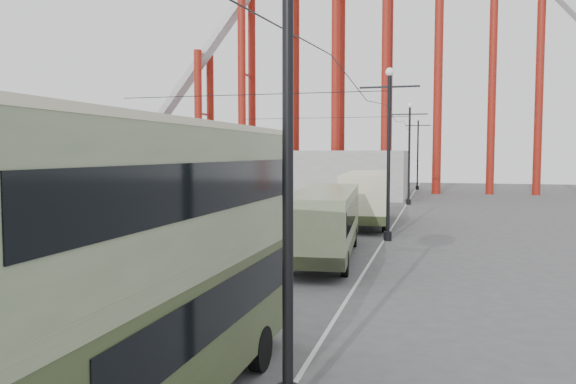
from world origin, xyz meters
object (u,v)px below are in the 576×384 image
(double_decker_bus, at_px, (148,257))
(single_decker_green, at_px, (325,220))
(single_decker_cream, at_px, (367,195))
(pedestrian, at_px, (153,272))

(double_decker_bus, bearing_deg, single_decker_green, 90.70)
(single_decker_cream, bearing_deg, pedestrian, -105.78)
(double_decker_bus, bearing_deg, single_decker_cream, 89.93)
(pedestrian, bearing_deg, single_decker_green, -121.28)
(single_decker_cream, bearing_deg, double_decker_bus, -94.41)
(double_decker_bus, relative_size, single_decker_cream, 0.88)
(single_decker_green, distance_m, single_decker_cream, 12.56)
(single_decker_cream, height_order, pedestrian, single_decker_cream)
(double_decker_bus, xyz_separation_m, single_decker_green, (-0.04, 16.13, -1.23))
(single_decker_green, xyz_separation_m, pedestrian, (-4.10, -8.42, -0.86))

